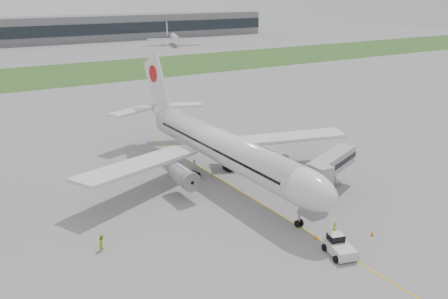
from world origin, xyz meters
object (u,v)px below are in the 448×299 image
pushback_tug (339,246)px  ground_crew_near (334,227)px  jet_bridge (330,165)px  airliner (219,145)px

pushback_tug → ground_crew_near: size_ratio=2.85×
pushback_tug → ground_crew_near: 5.02m
pushback_tug → jet_bridge: 18.03m
airliner → pushback_tug: bearing=-91.2°
airliner → ground_crew_near: (2.51, -23.60, -4.87)m
ground_crew_near → airliner: bearing=-92.0°
jet_bridge → airliner: bearing=104.2°
airliner → jet_bridge: size_ratio=4.33×
airliner → ground_crew_near: bearing=-83.9°
airliner → jet_bridge: airliner is taller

